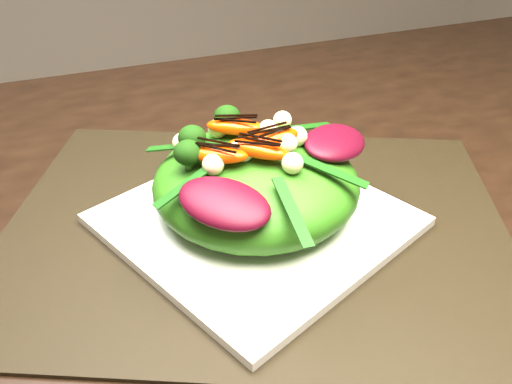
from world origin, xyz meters
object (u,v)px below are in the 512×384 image
object	(u,v)px
placemat	(256,225)
salad_bowl	(256,210)
lettuce_mound	(256,183)
plate_base	(256,220)
orange_segment	(232,142)
dining_table	(278,192)

from	to	relation	value
placemat	salad_bowl	size ratio (longest dim) A/B	2.40
placemat	salad_bowl	bearing A→B (deg)	0.00
lettuce_mound	placemat	bearing A→B (deg)	180.00
placemat	salad_bowl	distance (m)	0.02
plate_base	lettuce_mound	distance (m)	0.05
orange_segment	placemat	bearing A→B (deg)	-31.51
dining_table	orange_segment	distance (m)	0.17
placemat	orange_segment	bearing A→B (deg)	148.49
plate_base	orange_segment	bearing A→B (deg)	148.49
salad_bowl	orange_segment	world-z (taller)	orange_segment
placemat	orange_segment	distance (m)	0.11
plate_base	lettuce_mound	xyz separation A→B (m)	(-0.00, 0.00, 0.05)
dining_table	salad_bowl	bearing A→B (deg)	-126.90
plate_base	salad_bowl	world-z (taller)	salad_bowl
dining_table	plate_base	world-z (taller)	dining_table
placemat	orange_segment	size ratio (longest dim) A/B	8.79
dining_table	placemat	size ratio (longest dim) A/B	2.92
lettuce_mound	orange_segment	distance (m)	0.05
placemat	salad_bowl	xyz separation A→B (m)	(0.00, 0.00, 0.02)
dining_table	placemat	world-z (taller)	dining_table
lettuce_mound	orange_segment	bearing A→B (deg)	148.49
dining_table	salad_bowl	xyz separation A→B (m)	(-0.06, -0.08, 0.04)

